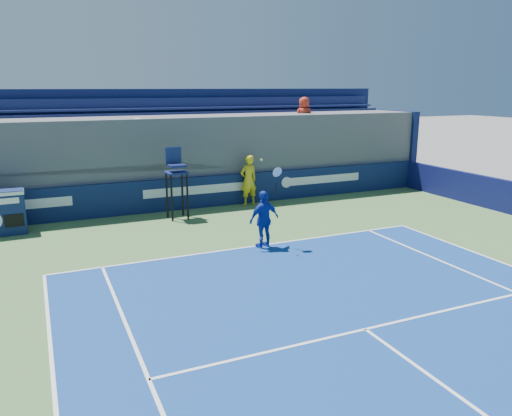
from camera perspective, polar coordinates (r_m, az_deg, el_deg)
name	(u,v)px	position (r m, az deg, el deg)	size (l,w,h in m)	color
ball_person	(249,180)	(19.24, -0.86, 3.20)	(0.71, 0.47, 1.95)	yellow
back_hoarding	(196,193)	(18.95, -6.90, 1.76)	(20.40, 0.21, 1.20)	#0C1943
match_clock	(2,211)	(17.29, -26.99, -0.34)	(1.34, 0.77, 1.40)	#0F1F4F
umpire_chair	(176,175)	(17.37, -9.12, 3.71)	(0.73, 0.73, 2.48)	black
tennis_player	(264,219)	(14.11, 0.94, -1.28)	(1.03, 0.58, 2.57)	#132D9D
stadium_seating	(180,154)	(20.70, -8.67, 6.17)	(21.00, 4.05, 4.40)	#4F4F54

